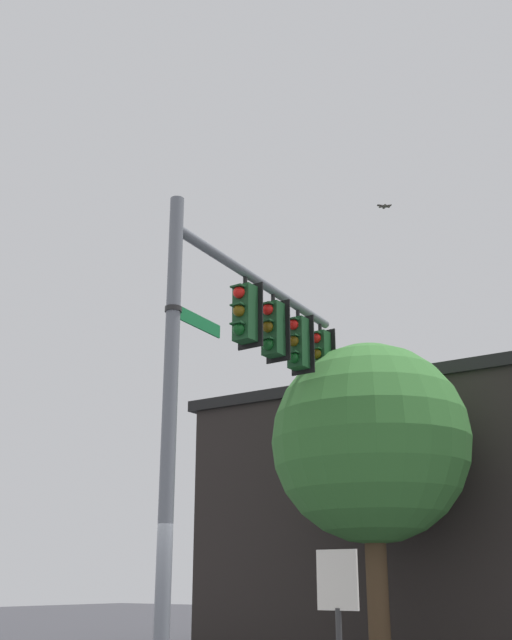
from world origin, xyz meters
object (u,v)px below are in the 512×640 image
at_px(traffic_light_mid_inner, 273,329).
at_px(bird_flying, 384,206).
at_px(street_name_sign, 189,317).
at_px(traffic_light_arm_end, 320,355).
at_px(traffic_light_mid_outer, 298,343).
at_px(historical_marker, 338,608).
at_px(traffic_light_nearest_pole, 244,313).

distance_m(traffic_light_mid_inner, bird_flying, 5.14).
bearing_deg(street_name_sign, traffic_light_arm_end, -84.75).
distance_m(traffic_light_arm_end, street_name_sign, 4.94).
height_order(traffic_light_mid_outer, historical_marker, traffic_light_mid_outer).
relative_size(traffic_light_nearest_pole, traffic_light_arm_end, 1.00).
bearing_deg(traffic_light_mid_outer, street_name_sign, 95.26).
bearing_deg(traffic_light_arm_end, traffic_light_nearest_pole, 95.23).
height_order(traffic_light_mid_inner, street_name_sign, traffic_light_mid_inner).
height_order(street_name_sign, historical_marker, street_name_sign).
distance_m(street_name_sign, historical_marker, 4.91).
xyz_separation_m(traffic_light_mid_outer, street_name_sign, (-0.35, 3.83, -0.59)).
relative_size(traffic_light_nearest_pole, historical_marker, 0.62).
bearing_deg(bird_flying, traffic_light_mid_inner, 74.96).
bearing_deg(traffic_light_nearest_pole, bird_flying, -100.38).
xyz_separation_m(traffic_light_mid_inner, traffic_light_arm_end, (0.19, -2.11, 0.00)).
bearing_deg(traffic_light_mid_inner, bird_flying, -105.04).
height_order(traffic_light_arm_end, bird_flying, bird_flying).
xyz_separation_m(traffic_light_arm_end, street_name_sign, (-0.45, 4.88, -0.59)).
xyz_separation_m(traffic_light_arm_end, historical_marker, (-2.76, 4.46, -4.91)).
bearing_deg(traffic_light_nearest_pole, traffic_light_mid_inner, -84.77).
distance_m(street_name_sign, bird_flying, 7.57).
bearing_deg(historical_marker, traffic_light_mid_outer, -52.01).
bearing_deg(street_name_sign, historical_marker, -169.63).
relative_size(traffic_light_nearest_pole, bird_flying, 4.39).
bearing_deg(traffic_light_arm_end, traffic_light_mid_inner, 95.23).
distance_m(traffic_light_mid_outer, historical_marker, 6.54).
bearing_deg(bird_flying, historical_marker, 106.04).
bearing_deg(street_name_sign, traffic_light_mid_inner, -84.73).
xyz_separation_m(traffic_light_nearest_pole, bird_flying, (-0.82, -4.45, 3.75)).
distance_m(traffic_light_mid_inner, traffic_light_mid_outer, 1.06).
bearing_deg(traffic_light_mid_outer, bird_flying, -113.35).
distance_m(traffic_light_mid_inner, historical_marker, 6.01).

